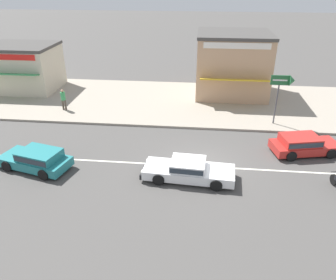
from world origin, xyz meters
The scene contains 10 objects.
ground_plane centered at (0.00, 0.00, 0.00)m, with size 160.00×160.00×0.00m, color #4C4947.
lane_centre_stripe centered at (0.00, 0.00, 0.00)m, with size 50.40×0.14×0.01m, color silver.
kerb_strip centered at (0.00, 9.76, 0.07)m, with size 68.00×10.00×0.15m, color #9E9384.
hatchback_red_0 centered at (5.98, 2.14, 0.59)m, with size 4.20×2.44×1.10m.
hatchback_teal_2 centered at (-8.69, -1.08, 0.59)m, with size 4.20×2.55×1.10m.
sedan_white_4 centered at (-0.55, -1.25, 0.53)m, with size 4.80×1.99×1.06m.
arrow_signboard centered at (5.54, 5.96, 3.05)m, with size 1.54×0.70×3.44m.
pedestrian_near_clock centered at (-10.34, 6.92, 1.08)m, with size 0.34×0.34×1.60m.
shopfront_corner_warung centered at (-15.60, 11.49, 2.09)m, with size 5.70×5.36×3.87m.
shopfront_mid_block centered at (2.40, 12.19, 2.69)m, with size 5.92×6.18×5.06m.
Camera 1 is at (-0.10, -15.39, 9.49)m, focal length 35.00 mm.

